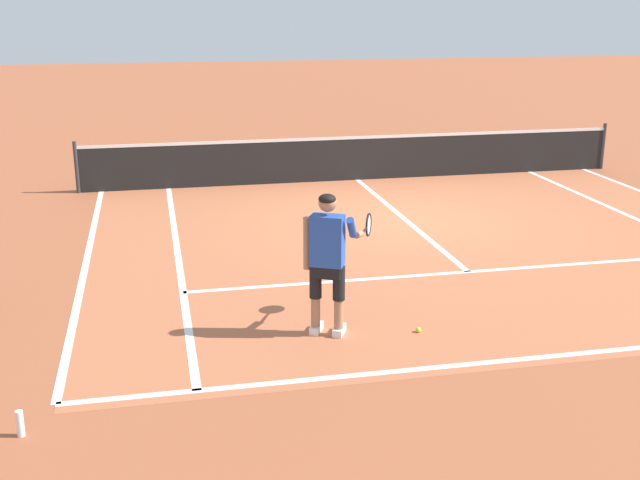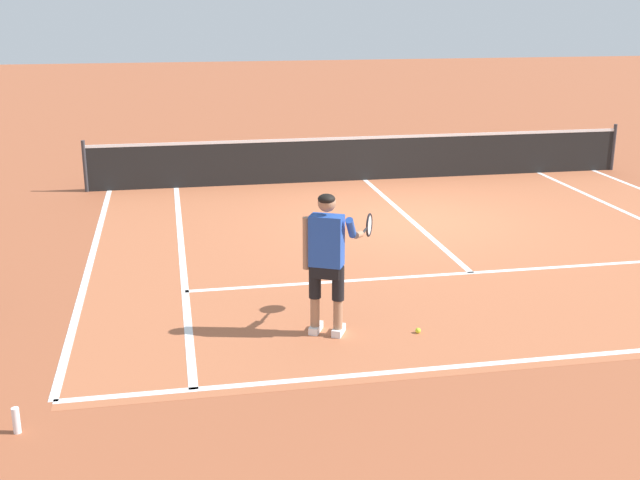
# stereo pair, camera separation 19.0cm
# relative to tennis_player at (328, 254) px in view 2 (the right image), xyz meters

# --- Properties ---
(ground_plane) EXTENTS (80.00, 80.00, 0.00)m
(ground_plane) POSITION_rel_tennis_player_xyz_m (2.49, 4.79, -0.99)
(ground_plane) COLOR #9E5133
(court_inner_surface) EXTENTS (10.98, 9.71, 0.00)m
(court_inner_surface) POSITION_rel_tennis_player_xyz_m (2.49, 3.50, -0.99)
(court_inner_surface) COLOR #B2603D
(court_inner_surface) RESTS_ON ground
(line_baseline) EXTENTS (10.98, 0.10, 0.01)m
(line_baseline) POSITION_rel_tennis_player_xyz_m (2.49, -1.16, -0.99)
(line_baseline) COLOR white
(line_baseline) RESTS_ON ground
(line_service) EXTENTS (8.23, 0.10, 0.01)m
(line_service) POSITION_rel_tennis_player_xyz_m (2.49, 1.75, -0.99)
(line_service) COLOR white
(line_service) RESTS_ON ground
(line_centre_service) EXTENTS (0.10, 6.40, 0.01)m
(line_centre_service) POSITION_rel_tennis_player_xyz_m (2.49, 4.95, -0.99)
(line_centre_service) COLOR white
(line_centre_service) RESTS_ON ground
(line_singles_left) EXTENTS (0.10, 9.31, 0.01)m
(line_singles_left) POSITION_rel_tennis_player_xyz_m (-1.63, 3.50, -0.99)
(line_singles_left) COLOR white
(line_singles_left) RESTS_ON ground
(line_doubles_left) EXTENTS (0.10, 9.31, 0.01)m
(line_doubles_left) POSITION_rel_tennis_player_xyz_m (-3.00, 3.50, -0.99)
(line_doubles_left) COLOR white
(line_doubles_left) RESTS_ON ground
(tennis_net) EXTENTS (11.96, 0.08, 1.07)m
(tennis_net) POSITION_rel_tennis_player_xyz_m (2.49, 8.15, -0.49)
(tennis_net) COLOR #333338
(tennis_net) RESTS_ON ground
(tennis_player) EXTENTS (1.00, 0.95, 1.71)m
(tennis_player) POSITION_rel_tennis_player_xyz_m (0.00, 0.00, 0.00)
(tennis_player) COLOR white
(tennis_player) RESTS_ON ground
(tennis_ball_near_feet) EXTENTS (0.07, 0.07, 0.07)m
(tennis_ball_near_feet) POSITION_rel_tennis_player_xyz_m (1.06, -0.20, -0.96)
(tennis_ball_near_feet) COLOR #CCE02D
(tennis_ball_near_feet) RESTS_ON ground
(water_bottle) EXTENTS (0.07, 0.07, 0.25)m
(water_bottle) POSITION_rel_tennis_player_xyz_m (-3.25, -1.70, -0.86)
(water_bottle) COLOR white
(water_bottle) RESTS_ON ground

